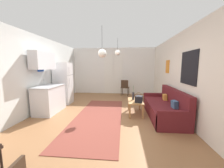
{
  "coord_description": "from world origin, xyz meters",
  "views": [
    {
      "loc": [
        0.6,
        -3.69,
        1.55
      ],
      "look_at": [
        0.13,
        1.55,
        0.86
      ],
      "focal_mm": 21.12,
      "sensor_mm": 36.0,
      "label": 1
    }
  ],
  "objects_px": {
    "couch": "(165,108)",
    "coffee_table": "(135,102)",
    "bamboo_vase": "(133,96)",
    "accent_chair": "(125,87)",
    "refrigerator": "(63,83)",
    "pendant_lamp_far": "(118,53)",
    "handbag": "(139,99)",
    "pendant_lamp_near": "(102,53)"
  },
  "relations": [
    {
      "from": "couch",
      "to": "coffee_table",
      "type": "bearing_deg",
      "value": 171.78
    },
    {
      "from": "bamboo_vase",
      "to": "accent_chair",
      "type": "height_order",
      "value": "bamboo_vase"
    },
    {
      "from": "refrigerator",
      "to": "pendant_lamp_far",
      "type": "xyz_separation_m",
      "value": [
        2.29,
        -0.22,
        1.22
      ]
    },
    {
      "from": "handbag",
      "to": "accent_chair",
      "type": "xyz_separation_m",
      "value": [
        -0.42,
        2.94,
        -0.07
      ]
    },
    {
      "from": "coffee_table",
      "to": "handbag",
      "type": "bearing_deg",
      "value": -64.28
    },
    {
      "from": "bamboo_vase",
      "to": "pendant_lamp_far",
      "type": "height_order",
      "value": "pendant_lamp_far"
    },
    {
      "from": "couch",
      "to": "pendant_lamp_near",
      "type": "distance_m",
      "value": 2.56
    },
    {
      "from": "couch",
      "to": "accent_chair",
      "type": "distance_m",
      "value": 3.15
    },
    {
      "from": "refrigerator",
      "to": "accent_chair",
      "type": "bearing_deg",
      "value": 33.6
    },
    {
      "from": "refrigerator",
      "to": "pendant_lamp_far",
      "type": "height_order",
      "value": "pendant_lamp_far"
    },
    {
      "from": "pendant_lamp_far",
      "to": "pendant_lamp_near",
      "type": "bearing_deg",
      "value": -102.14
    },
    {
      "from": "couch",
      "to": "coffee_table",
      "type": "relative_size",
      "value": 2.46
    },
    {
      "from": "coffee_table",
      "to": "pendant_lamp_near",
      "type": "relative_size",
      "value": 1.09
    },
    {
      "from": "couch",
      "to": "handbag",
      "type": "bearing_deg",
      "value": -176.33
    },
    {
      "from": "handbag",
      "to": "pendant_lamp_near",
      "type": "relative_size",
      "value": 0.39
    },
    {
      "from": "bamboo_vase",
      "to": "pendant_lamp_far",
      "type": "relative_size",
      "value": 0.75
    },
    {
      "from": "couch",
      "to": "pendant_lamp_far",
      "type": "height_order",
      "value": "pendant_lamp_far"
    },
    {
      "from": "coffee_table",
      "to": "accent_chair",
      "type": "distance_m",
      "value": 2.78
    },
    {
      "from": "coffee_table",
      "to": "pendant_lamp_far",
      "type": "xyz_separation_m",
      "value": [
        -0.63,
        0.82,
        1.69
      ]
    },
    {
      "from": "accent_chair",
      "to": "pendant_lamp_far",
      "type": "bearing_deg",
      "value": 92.19
    },
    {
      "from": "couch",
      "to": "bamboo_vase",
      "type": "bearing_deg",
      "value": 166.21
    },
    {
      "from": "bamboo_vase",
      "to": "handbag",
      "type": "bearing_deg",
      "value": -62.15
    },
    {
      "from": "refrigerator",
      "to": "pendant_lamp_near",
      "type": "xyz_separation_m",
      "value": [
        1.96,
        -1.76,
        1.04
      ]
    },
    {
      "from": "refrigerator",
      "to": "pendant_lamp_near",
      "type": "bearing_deg",
      "value": -41.99
    },
    {
      "from": "bamboo_vase",
      "to": "accent_chair",
      "type": "relative_size",
      "value": 0.56
    },
    {
      "from": "pendant_lamp_near",
      "to": "pendant_lamp_far",
      "type": "relative_size",
      "value": 1.29
    },
    {
      "from": "pendant_lamp_near",
      "to": "bamboo_vase",
      "type": "bearing_deg",
      "value": 43.16
    },
    {
      "from": "refrigerator",
      "to": "pendant_lamp_near",
      "type": "relative_size",
      "value": 2.12
    },
    {
      "from": "coffee_table",
      "to": "bamboo_vase",
      "type": "distance_m",
      "value": 0.23
    },
    {
      "from": "accent_chair",
      "to": "pendant_lamp_far",
      "type": "distance_m",
      "value": 2.53
    },
    {
      "from": "refrigerator",
      "to": "accent_chair",
      "type": "height_order",
      "value": "refrigerator"
    },
    {
      "from": "couch",
      "to": "handbag",
      "type": "relative_size",
      "value": 6.86
    },
    {
      "from": "pendant_lamp_near",
      "to": "refrigerator",
      "type": "bearing_deg",
      "value": 138.01
    },
    {
      "from": "coffee_table",
      "to": "pendant_lamp_near",
      "type": "bearing_deg",
      "value": -142.75
    },
    {
      "from": "accent_chair",
      "to": "handbag",
      "type": "bearing_deg",
      "value": 109.17
    },
    {
      "from": "coffee_table",
      "to": "couch",
      "type": "bearing_deg",
      "value": -8.22
    },
    {
      "from": "bamboo_vase",
      "to": "handbag",
      "type": "height_order",
      "value": "bamboo_vase"
    },
    {
      "from": "couch",
      "to": "bamboo_vase",
      "type": "distance_m",
      "value": 1.06
    },
    {
      "from": "handbag",
      "to": "couch",
      "type": "bearing_deg",
      "value": 3.67
    },
    {
      "from": "handbag",
      "to": "pendant_lamp_far",
      "type": "xyz_separation_m",
      "value": [
        -0.72,
        1.0,
        1.52
      ]
    },
    {
      "from": "refrigerator",
      "to": "couch",
      "type": "bearing_deg",
      "value": -16.84
    },
    {
      "from": "bamboo_vase",
      "to": "refrigerator",
      "type": "relative_size",
      "value": 0.27
    }
  ]
}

